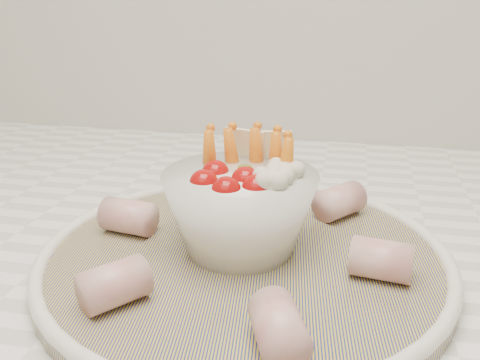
# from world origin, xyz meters

# --- Properties ---
(serving_platter) EXTENTS (0.39, 0.39, 0.02)m
(serving_platter) POSITION_xyz_m (0.18, 1.34, 0.93)
(serving_platter) COLOR navy
(serving_platter) RESTS_ON kitchen_counter
(veggie_bowl) EXTENTS (0.13, 0.13, 0.10)m
(veggie_bowl) POSITION_xyz_m (0.17, 1.35, 0.97)
(veggie_bowl) COLOR white
(veggie_bowl) RESTS_ON serving_platter
(cured_meat_rolls) EXTENTS (0.28, 0.29, 0.03)m
(cured_meat_rolls) POSITION_xyz_m (0.18, 1.34, 0.95)
(cured_meat_rolls) COLOR #BC5659
(cured_meat_rolls) RESTS_ON serving_platter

